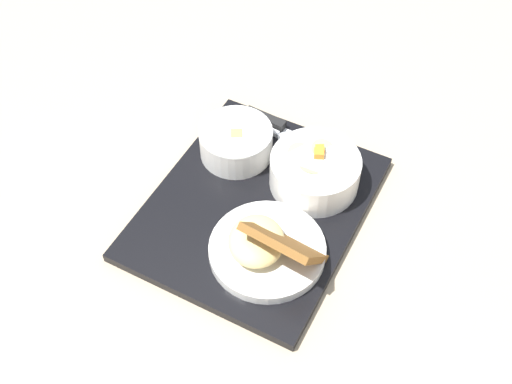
{
  "coord_description": "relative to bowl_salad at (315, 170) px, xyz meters",
  "views": [
    {
      "loc": [
        0.57,
        0.23,
        0.8
      ],
      "look_at": [
        0.0,
        0.0,
        0.05
      ],
      "focal_mm": 45.0,
      "sensor_mm": 36.0,
      "label": 1
    }
  ],
  "objects": [
    {
      "name": "serving_tray",
      "position": [
        0.08,
        -0.07,
        -0.04
      ],
      "size": [
        0.41,
        0.34,
        0.02
      ],
      "color": "black",
      "rests_on": "ground_plane"
    },
    {
      "name": "plate_main",
      "position": [
        0.16,
        -0.02,
        -0.01
      ],
      "size": [
        0.17,
        0.17,
        0.09
      ],
      "color": "white",
      "rests_on": "serving_tray"
    },
    {
      "name": "bowl_salad",
      "position": [
        0.0,
        0.0,
        0.0
      ],
      "size": [
        0.14,
        0.14,
        0.07
      ],
      "color": "white",
      "rests_on": "serving_tray"
    },
    {
      "name": "ground_plane",
      "position": [
        0.08,
        -0.07,
        -0.05
      ],
      "size": [
        4.0,
        4.0,
        0.0
      ],
      "primitive_type": "plane",
      "color": "tan"
    },
    {
      "name": "knife",
      "position": [
        -0.09,
        -0.11,
        -0.02
      ],
      "size": [
        0.04,
        0.2,
        0.02
      ],
      "rotation": [
        0.0,
        0.0,
        1.41
      ],
      "color": "silver",
      "rests_on": "serving_tray"
    },
    {
      "name": "bowl_soup",
      "position": [
        -0.01,
        -0.14,
        -0.0
      ],
      "size": [
        0.12,
        0.12,
        0.05
      ],
      "color": "white",
      "rests_on": "serving_tray"
    },
    {
      "name": "spoon",
      "position": [
        -0.07,
        -0.09,
        -0.03
      ],
      "size": [
        0.05,
        0.16,
        0.01
      ],
      "rotation": [
        0.0,
        0.0,
        1.38
      ],
      "color": "silver",
      "rests_on": "serving_tray"
    }
  ]
}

